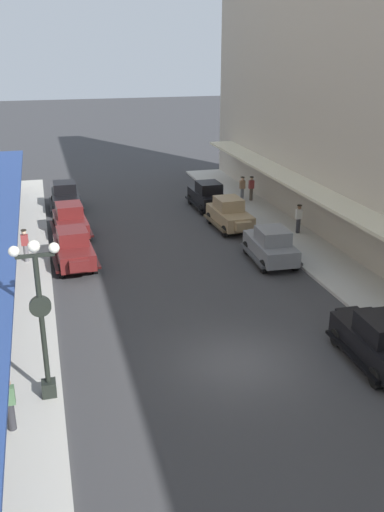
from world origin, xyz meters
TOP-DOWN VIEW (x-y plane):
  - ground_plane at (0.00, 0.00)m, footprint 200.00×200.00m
  - sidewalk_left at (-7.50, 0.00)m, footprint 3.00×60.00m
  - parked_car_1 at (-4.63, 21.11)m, footprint 2.16×4.27m
  - parked_car_2 at (4.64, 14.46)m, footprint 2.27×4.31m
  - parked_car_3 at (4.86, 8.67)m, footprint 2.31×4.32m
  - parked_car_4 at (-4.66, 15.61)m, footprint 2.30×4.32m
  - parked_car_5 at (-4.81, 10.84)m, footprint 2.30×4.32m
  - parked_car_6 at (4.70, -1.27)m, footprint 2.25×4.30m
  - parked_car_7 at (4.63, 18.98)m, footprint 2.22×4.29m
  - lamp_post_with_clock at (-6.40, -0.46)m, footprint 1.42×0.44m
  - pedestrian_0 at (8.00, 19.63)m, footprint 0.36×0.28m
  - pedestrian_1 at (-7.14, 11.66)m, footprint 0.36×0.28m
  - pedestrian_2 at (-7.48, -1.87)m, footprint 0.36×0.24m
  - pedestrian_4 at (8.07, 12.19)m, footprint 0.36×0.28m
  - pedestrian_5 at (7.38, 19.77)m, footprint 0.36×0.28m

SIDE VIEW (x-z plane):
  - ground_plane at x=0.00m, z-range 0.00..0.00m
  - sidewalk_left at x=-7.50m, z-range 0.00..0.15m
  - parked_car_1 at x=-4.63m, z-range 0.02..1.86m
  - parked_car_2 at x=4.64m, z-range 0.02..1.86m
  - parked_car_3 at x=4.86m, z-range 0.02..1.86m
  - parked_car_4 at x=-4.66m, z-range 0.02..1.86m
  - parked_car_5 at x=-4.81m, z-range 0.02..1.86m
  - parked_car_6 at x=4.70m, z-range 0.02..1.86m
  - parked_car_7 at x=4.63m, z-range 0.02..1.86m
  - pedestrian_2 at x=-7.48m, z-range 0.17..1.81m
  - pedestrian_0 at x=8.00m, z-range 0.18..1.85m
  - pedestrian_1 at x=-7.14m, z-range 0.18..1.85m
  - pedestrian_4 at x=8.07m, z-range 0.18..1.85m
  - pedestrian_5 at x=7.38m, z-range 0.18..1.85m
  - lamp_post_with_clock at x=-6.40m, z-range 0.41..5.57m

